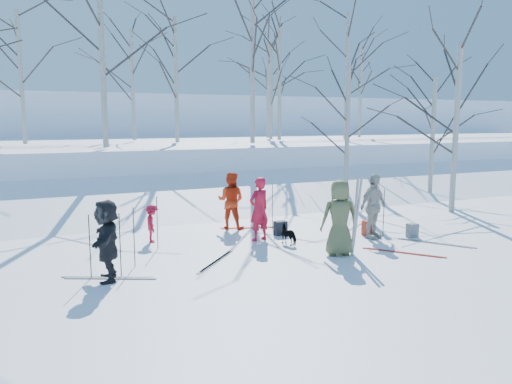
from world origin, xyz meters
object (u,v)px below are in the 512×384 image
backpack_grey (412,230)px  backpack_dark (280,228)px  skier_redor_behind (231,201)px  skier_cream_east (373,206)px  skier_grey_west (107,240)px  backpack_red (368,228)px  skier_red_seated (152,223)px  skier_olive_center (340,218)px  dog (289,234)px  skier_red_north (259,209)px

backpack_grey → backpack_dark: backpack_dark is taller
skier_redor_behind → skier_cream_east: size_ratio=0.95×
skier_cream_east → skier_grey_west: skier_cream_east is taller
backpack_grey → backpack_red: bearing=143.0°
backpack_grey → backpack_dark: 3.67m
skier_red_seated → backpack_dark: skier_red_seated is taller
skier_red_seated → skier_grey_west: size_ratio=0.61×
skier_olive_center → dog: bearing=-50.2°
backpack_red → skier_redor_behind: bearing=143.1°
skier_grey_west → dog: (4.77, 1.07, -0.57)m
skier_grey_west → dog: skier_grey_west is taller
skier_grey_west → backpack_red: (7.31, 1.07, -0.62)m
backpack_grey → backpack_dark: bearing=151.2°
skier_cream_east → backpack_dark: 2.64m
skier_grey_west → backpack_dark: size_ratio=4.16×
skier_red_seated → skier_cream_east: skier_cream_east is taller
skier_red_seated → skier_grey_west: bearing=162.4°
skier_red_seated → skier_red_north: bearing=-99.5°
skier_red_north → skier_grey_west: (-4.22, -1.80, -0.03)m
skier_olive_center → backpack_red: bearing=-126.7°
skier_grey_west → skier_red_north: bearing=123.4°
dog → backpack_dark: size_ratio=1.56×
skier_redor_behind → skier_red_north: bearing=133.5°
dog → skier_red_north: bearing=-68.8°
backpack_red → backpack_grey: (0.95, -0.72, -0.02)m
skier_red_seated → backpack_red: 6.02m
skier_grey_west → skier_redor_behind: bearing=140.9°
skier_olive_center → backpack_dark: bearing=-65.6°
skier_red_north → backpack_dark: (0.82, 0.32, -0.66)m
skier_olive_center → backpack_red: 2.51m
skier_red_seated → backpack_red: size_ratio=2.42×
skier_grey_west → skier_red_seated: bearing=161.4°
skier_redor_behind → skier_grey_west: (-4.08, -3.50, -0.02)m
skier_grey_west → backpack_grey: 8.29m
skier_redor_behind → backpack_dark: 1.80m
skier_grey_west → dog: size_ratio=2.67×
skier_cream_east → backpack_red: bearing=51.4°
skier_red_north → backpack_dark: bearing=-173.2°
skier_red_north → skier_cream_east: (2.95, -1.08, 0.03)m
backpack_dark → skier_red_north: bearing=-158.5°
skier_olive_center → dog: (-0.59, 1.42, -0.65)m
skier_cream_east → backpack_grey: (1.09, -0.36, -0.70)m
skier_olive_center → skier_red_seated: bearing=-22.4°
skier_red_north → dog: bearing=112.1°
skier_redor_behind → backpack_grey: (4.18, -3.14, -0.66)m
skier_red_north → skier_grey_west: size_ratio=1.04×
skier_olive_center → skier_red_north: size_ratio=1.06×
skier_red_north → skier_red_seated: 2.88m
backpack_red → backpack_grey: size_ratio=1.11×
skier_red_seated → backpack_dark: (3.49, -0.69, -0.31)m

